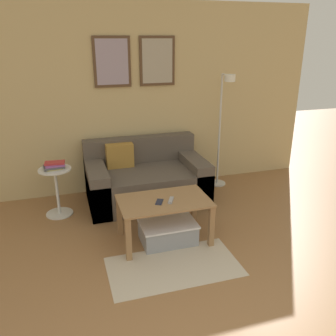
% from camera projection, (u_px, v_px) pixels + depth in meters
% --- Properties ---
extents(wall_back, '(5.60, 0.09, 2.55)m').
position_uv_depth(wall_back, '(123.00, 100.00, 4.85)').
color(wall_back, tan).
rests_on(wall_back, ground_plane).
extents(area_rug, '(1.27, 0.68, 0.01)m').
position_uv_depth(area_rug, '(174.00, 266.00, 3.45)').
color(area_rug, '#C1B299').
rests_on(area_rug, ground_plane).
extents(couch, '(1.55, 0.95, 0.79)m').
position_uv_depth(couch, '(145.00, 180.00, 4.80)').
color(couch, brown).
rests_on(couch, ground_plane).
extents(coffee_table, '(0.96, 0.59, 0.48)m').
position_uv_depth(coffee_table, '(164.00, 208.00, 3.77)').
color(coffee_table, '#997047').
rests_on(coffee_table, ground_plane).
extents(storage_bin, '(0.60, 0.42, 0.23)m').
position_uv_depth(storage_bin, '(168.00, 231.00, 3.84)').
color(storage_bin, gray).
rests_on(storage_bin, ground_plane).
extents(floor_lamp, '(0.26, 0.43, 1.63)m').
position_uv_depth(floor_lamp, '(223.00, 126.00, 4.99)').
color(floor_lamp, silver).
rests_on(floor_lamp, ground_plane).
extents(side_table, '(0.39, 0.39, 0.61)m').
position_uv_depth(side_table, '(57.00, 187.00, 4.35)').
color(side_table, silver).
rests_on(side_table, ground_plane).
extents(book_stack, '(0.26, 0.19, 0.09)m').
position_uv_depth(book_stack, '(54.00, 165.00, 4.25)').
color(book_stack, '#D8C666').
rests_on(book_stack, side_table).
extents(remote_control, '(0.10, 0.15, 0.02)m').
position_uv_depth(remote_control, '(171.00, 200.00, 3.71)').
color(remote_control, '#99999E').
rests_on(remote_control, coffee_table).
extents(cell_phone, '(0.12, 0.15, 0.01)m').
position_uv_depth(cell_phone, '(159.00, 202.00, 3.69)').
color(cell_phone, '#1E2338').
rests_on(cell_phone, coffee_table).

